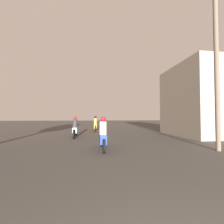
{
  "coord_description": "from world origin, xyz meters",
  "views": [
    {
      "loc": [
        -0.96,
        -0.09,
        1.51
      ],
      "look_at": [
        1.32,
        17.77,
        2.08
      ],
      "focal_mm": 24.0,
      "sensor_mm": 36.0,
      "label": 1
    }
  ],
  "objects_px": {
    "motorcycle_white": "(75,129)",
    "motorcycle_orange": "(95,125)",
    "building_right_near": "(203,101)",
    "motorcycle_blue": "(103,136)",
    "utility_pole_near": "(216,54)"
  },
  "relations": [
    {
      "from": "motorcycle_orange",
      "to": "utility_pole_near",
      "type": "bearing_deg",
      "value": -69.62
    },
    {
      "from": "motorcycle_blue",
      "to": "motorcycle_orange",
      "type": "distance_m",
      "value": 8.53
    },
    {
      "from": "motorcycle_blue",
      "to": "motorcycle_orange",
      "type": "relative_size",
      "value": 0.98
    },
    {
      "from": "motorcycle_white",
      "to": "utility_pole_near",
      "type": "xyz_separation_m",
      "value": [
        6.82,
        -5.22,
        3.75
      ]
    },
    {
      "from": "motorcycle_white",
      "to": "motorcycle_blue",
      "type": "bearing_deg",
      "value": -68.08
    },
    {
      "from": "motorcycle_orange",
      "to": "motorcycle_blue",
      "type": "bearing_deg",
      "value": -97.46
    },
    {
      "from": "motorcycle_blue",
      "to": "motorcycle_white",
      "type": "height_order",
      "value": "motorcycle_white"
    },
    {
      "from": "motorcycle_blue",
      "to": "building_right_near",
      "type": "height_order",
      "value": "building_right_near"
    },
    {
      "from": "building_right_near",
      "to": "utility_pole_near",
      "type": "relative_size",
      "value": 0.67
    },
    {
      "from": "motorcycle_white",
      "to": "building_right_near",
      "type": "xyz_separation_m",
      "value": [
        10.28,
        -0.02,
        2.2
      ]
    },
    {
      "from": "motorcycle_blue",
      "to": "motorcycle_orange",
      "type": "bearing_deg",
      "value": 83.94
    },
    {
      "from": "motorcycle_blue",
      "to": "building_right_near",
      "type": "xyz_separation_m",
      "value": [
        8.53,
        4.3,
        2.21
      ]
    },
    {
      "from": "motorcycle_white",
      "to": "motorcycle_orange",
      "type": "distance_m",
      "value": 4.48
    },
    {
      "from": "motorcycle_orange",
      "to": "building_right_near",
      "type": "height_order",
      "value": "building_right_near"
    },
    {
      "from": "motorcycle_orange",
      "to": "building_right_near",
      "type": "distance_m",
      "value": 9.95
    }
  ]
}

